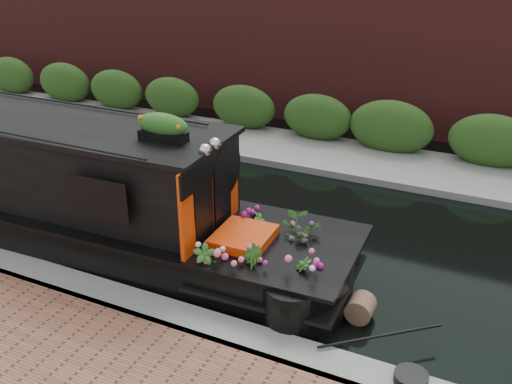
% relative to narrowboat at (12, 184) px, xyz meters
% --- Properties ---
extents(ground, '(80.00, 80.00, 0.00)m').
position_rel_narrowboat_xyz_m(ground, '(3.52, 1.92, -0.90)').
color(ground, black).
rests_on(ground, ground).
extents(near_bank_coping, '(40.00, 0.60, 0.50)m').
position_rel_narrowboat_xyz_m(near_bank_coping, '(3.52, -1.38, -0.90)').
color(near_bank_coping, gray).
rests_on(near_bank_coping, ground).
extents(far_bank_path, '(40.00, 2.40, 0.34)m').
position_rel_narrowboat_xyz_m(far_bank_path, '(3.52, 6.12, -0.90)').
color(far_bank_path, slate).
rests_on(far_bank_path, ground).
extents(far_hedge, '(40.00, 1.10, 2.80)m').
position_rel_narrowboat_xyz_m(far_hedge, '(3.52, 7.02, -0.90)').
color(far_hedge, '#254517').
rests_on(far_hedge, ground).
extents(far_brick_wall, '(40.00, 1.00, 8.00)m').
position_rel_narrowboat_xyz_m(far_brick_wall, '(3.52, 9.12, -0.90)').
color(far_brick_wall, '#521D1C').
rests_on(far_brick_wall, ground).
extents(narrowboat, '(12.95, 2.72, 3.03)m').
position_rel_narrowboat_xyz_m(narrowboat, '(0.00, 0.00, 0.00)').
color(narrowboat, black).
rests_on(narrowboat, ground).
extents(rope_fender, '(0.40, 0.39, 0.40)m').
position_rel_narrowboat_xyz_m(rope_fender, '(6.93, -0.00, -0.70)').
color(rope_fender, brown).
rests_on(rope_fender, ground).
extents(coiled_mooring_rope, '(0.43, 0.43, 0.12)m').
position_rel_narrowboat_xyz_m(coiled_mooring_rope, '(7.93, -1.28, -0.59)').
color(coiled_mooring_rope, black).
rests_on(coiled_mooring_rope, near_bank_coping).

